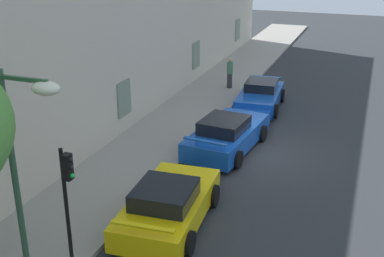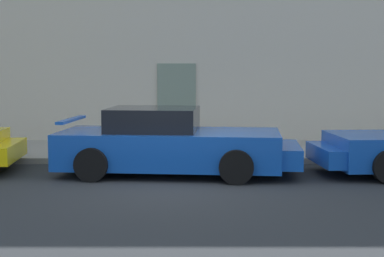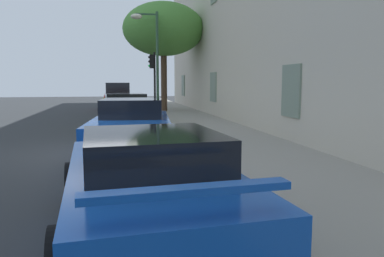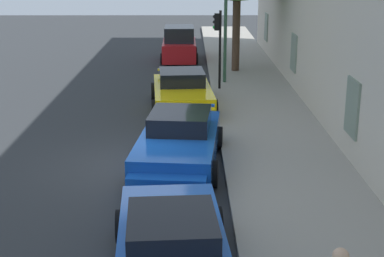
{
  "view_description": "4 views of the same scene",
  "coord_description": "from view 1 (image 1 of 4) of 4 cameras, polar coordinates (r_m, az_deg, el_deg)",
  "views": [
    {
      "loc": [
        -17.37,
        -3.97,
        7.88
      ],
      "look_at": [
        0.35,
        2.7,
        0.52
      ],
      "focal_mm": 46.12,
      "sensor_mm": 36.0,
      "label": 1
    },
    {
      "loc": [
        0.44,
        -11.0,
        2.24
      ],
      "look_at": [
        0.45,
        1.12,
        0.96
      ],
      "focal_mm": 54.12,
      "sensor_mm": 36.0,
      "label": 2
    },
    {
      "loc": [
        9.95,
        0.68,
        1.85
      ],
      "look_at": [
        0.08,
        2.69,
        0.6
      ],
      "focal_mm": 34.97,
      "sensor_mm": 36.0,
      "label": 3
    },
    {
      "loc": [
        14.36,
        1.37,
        5.41
      ],
      "look_at": [
        -0.33,
        1.42,
        0.93
      ],
      "focal_mm": 53.41,
      "sensor_mm": 36.0,
      "label": 4
    }
  ],
  "objects": [
    {
      "name": "ground_plane",
      "position": [
        19.48,
        7.08,
        -2.79
      ],
      "size": [
        80.0,
        80.0,
        0.0
      ],
      "primitive_type": "plane",
      "color": "#2B2D30"
    },
    {
      "name": "sidewalk",
      "position": [
        20.62,
        -3.59,
        -1.05
      ],
      "size": [
        60.0,
        3.37,
        0.14
      ],
      "primitive_type": "cube",
      "color": "gray",
      "rests_on": "ground"
    },
    {
      "name": "building_facade",
      "position": [
        21.05,
        -13.57,
        14.18
      ],
      "size": [
        43.7,
        4.6,
        10.96
      ],
      "color": "beige",
      "rests_on": "ground"
    },
    {
      "name": "sportscar_red_lead",
      "position": [
        14.65,
        -2.52,
        -8.52
      ],
      "size": [
        4.86,
        2.48,
        1.37
      ],
      "color": "yellow",
      "rests_on": "ground"
    },
    {
      "name": "sportscar_yellow_flank",
      "position": [
        19.61,
        4.26,
        -0.58
      ],
      "size": [
        5.16,
        2.53,
        1.4
      ],
      "color": "#144CB2",
      "rests_on": "ground"
    },
    {
      "name": "sportscar_white_middle",
      "position": [
        24.37,
        7.82,
        3.6
      ],
      "size": [
        4.64,
        2.3,
        1.29
      ],
      "color": "#144CB2",
      "rests_on": "ground"
    },
    {
      "name": "traffic_light",
      "position": [
        12.21,
        -14.23,
        -6.59
      ],
      "size": [
        0.22,
        0.36,
        3.16
      ],
      "color": "black",
      "rests_on": "sidewalk"
    },
    {
      "name": "street_lamp",
      "position": [
        10.62,
        -18.47,
        -2.18
      ],
      "size": [
        0.44,
        1.42,
        5.33
      ],
      "color": "#2D5138",
      "rests_on": "sidewalk"
    },
    {
      "name": "pedestrian_admiring",
      "position": [
        27.12,
        4.39,
        6.47
      ],
      "size": [
        0.44,
        0.44,
        1.67
      ],
      "color": "#333338",
      "rests_on": "sidewalk"
    }
  ]
}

